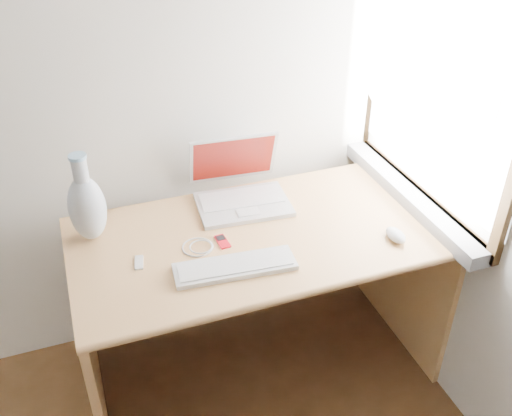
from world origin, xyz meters
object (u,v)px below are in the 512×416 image
object	(u,v)px
desk	(254,264)
laptop	(239,189)
vase	(87,206)
external_keyboard	(235,266)

from	to	relation	value
desk	laptop	size ratio (longest dim) A/B	3.70
laptop	vase	size ratio (longest dim) A/B	1.11
laptop	external_keyboard	distance (m)	0.45
external_keyboard	vase	bearing A→B (deg)	146.16
laptop	vase	distance (m)	0.62
desk	laptop	xyz separation A→B (m)	(-0.00, 0.16, 0.28)
desk	laptop	distance (m)	0.32
desk	vase	distance (m)	0.72
laptop	desk	bearing A→B (deg)	-83.78
vase	external_keyboard	bearing A→B (deg)	-38.76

